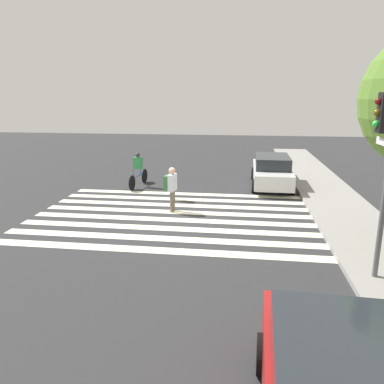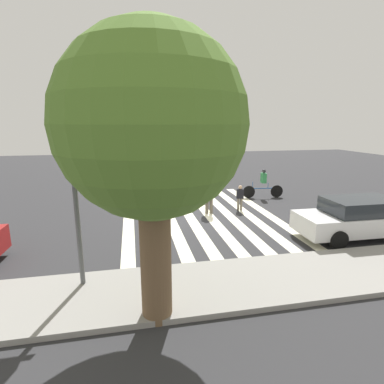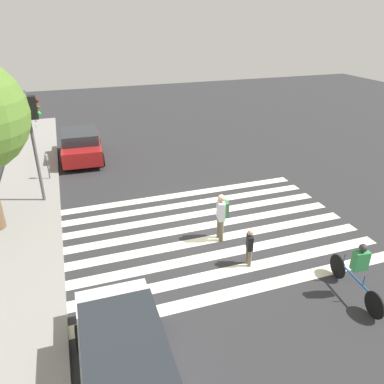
{
  "view_description": "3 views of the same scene",
  "coord_description": "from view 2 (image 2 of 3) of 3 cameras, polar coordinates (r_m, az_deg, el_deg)",
  "views": [
    {
      "loc": [
        12.79,
        2.42,
        4.2
      ],
      "look_at": [
        0.04,
        0.72,
        0.93
      ],
      "focal_mm": 35.0,
      "sensor_mm": 36.0,
      "label": 1
    },
    {
      "loc": [
        2.95,
        13.0,
        4.17
      ],
      "look_at": [
        0.42,
        0.53,
        1.23
      ],
      "focal_mm": 28.0,
      "sensor_mm": 36.0,
      "label": 2
    },
    {
      "loc": [
        -10.49,
        4.35,
        7.01
      ],
      "look_at": [
        0.58,
        0.53,
        1.38
      ],
      "focal_mm": 35.0,
      "sensor_mm": 36.0,
      "label": 3
    }
  ],
  "objects": [
    {
      "name": "ground_plane",
      "position": [
        13.97,
        1.24,
        -4.36
      ],
      "size": [
        60.0,
        60.0,
        0.0
      ],
      "primitive_type": "plane",
      "color": "#2D2D30"
    },
    {
      "name": "crosswalk_stripes",
      "position": [
        13.97,
        1.24,
        -4.34
      ],
      "size": [
        6.83,
        10.0,
        0.01
      ],
      "color": "#F2EDCC",
      "rests_on": "ground_plane"
    },
    {
      "name": "car_parked_silver_sedan",
      "position": [
        12.72,
        29.36,
        -4.27
      ],
      "size": [
        4.71,
        1.93,
        1.48
      ],
      "rotation": [
        0.0,
        0.0,
        -0.01
      ],
      "color": "silver",
      "rests_on": "ground_plane"
    },
    {
      "name": "pedestrian_adult_tall_backpack",
      "position": [
        13.96,
        3.23,
        -0.18
      ],
      "size": [
        0.5,
        0.45,
        1.69
      ],
      "rotation": [
        0.0,
        0.0,
        -0.2
      ],
      "color": "#6B6051",
      "rests_on": "ground_plane"
    },
    {
      "name": "cyclist_near_curb",
      "position": [
        17.4,
        13.42,
        1.72
      ],
      "size": [
        2.33,
        0.42,
        1.65
      ],
      "rotation": [
        0.0,
        0.0,
        -0.11
      ],
      "color": "black",
      "rests_on": "ground_plane"
    },
    {
      "name": "street_tree",
      "position": [
        5.83,
        -7.63,
        12.06
      ],
      "size": [
        3.67,
        3.67,
        5.98
      ],
      "color": "brown",
      "rests_on": "ground_plane"
    },
    {
      "name": "traffic_light",
      "position": [
        7.72,
        -21.6,
        4.56
      ],
      "size": [
        0.6,
        0.5,
        4.5
      ],
      "color": "#515456",
      "rests_on": "ground_plane"
    },
    {
      "name": "pedestrian_adult_yellow_jacket",
      "position": [
        14.71,
        9.13,
        -0.79
      ],
      "size": [
        0.37,
        0.24,
        1.24
      ],
      "rotation": [
        0.0,
        0.0,
        2.86
      ],
      "color": "#6B6051",
      "rests_on": "ground_plane"
    },
    {
      "name": "sidewalk_curb",
      "position": [
        8.43,
        11.02,
        -16.33
      ],
      "size": [
        36.0,
        2.5,
        0.14
      ],
      "color": "gray",
      "rests_on": "ground_plane"
    }
  ]
}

